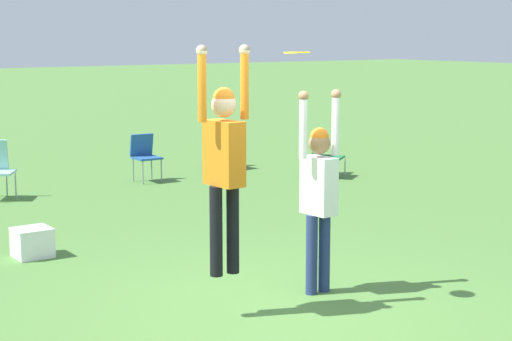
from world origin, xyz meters
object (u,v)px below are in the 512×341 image
Objects in this scene: frisbee at (297,53)px; camping_chair_4 at (323,152)px; camping_chair_3 at (223,147)px; person_defending at (319,187)px; cooler_box at (32,242)px; camping_chair_2 at (145,153)px; person_jumping at (224,155)px.

camping_chair_4 is at bearing 48.59° from frisbee.
camping_chair_4 reaches higher than camping_chair_3.
person_defending is 1.46m from frisbee.
cooler_box is (-5.60, -4.45, -0.26)m from camping_chair_3.
camping_chair_2 reaches higher than cooler_box.
person_jumping is 3.51m from cooler_box.
camping_chair_4 is 1.99× the size of cooler_box.
person_jumping is 7.78m from camping_chair_2.
camping_chair_2 is at bearing -25.45° from person_jumping.
camping_chair_4 is at bearing 155.09° from camping_chair_2.
person_jumping is at bearing 48.76° from camping_chair_3.
person_jumping reaches higher than frisbee.
camping_chair_2 is (2.17, 7.29, -1.96)m from frisbee.
camping_chair_3 is at bearing 61.78° from frisbee.
frisbee reaches higher than cooler_box.
person_jumping is at bearing -77.27° from cooler_box.
camping_chair_3 is (4.88, 7.60, -1.11)m from person_jumping.
person_defending is 2.44× the size of camping_chair_2.
cooler_box is (-3.61, -4.00, -0.34)m from camping_chair_2.
camping_chair_2 is (1.71, 7.08, -0.59)m from person_defending.
frisbee is 0.29× the size of camping_chair_4.
frisbee reaches higher than camping_chair_2.
frisbee is at bearing 13.13° from camping_chair_4.
person_jumping is 1.27m from person_defending.
person_jumping reaches higher than camping_chair_3.
camping_chair_3 is at bearing 150.45° from person_defending.
camping_chair_4 is 7.07m from cooler_box.
camping_chair_4 is (2.99, -1.45, -0.05)m from camping_chair_2.
camping_chair_2 is (2.89, 7.15, -1.03)m from person_jumping.
camping_chair_3 is at bearing 38.51° from cooler_box.
cooler_box is at bearing 9.32° from person_jumping.
person_defending is 3.74m from cooler_box.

